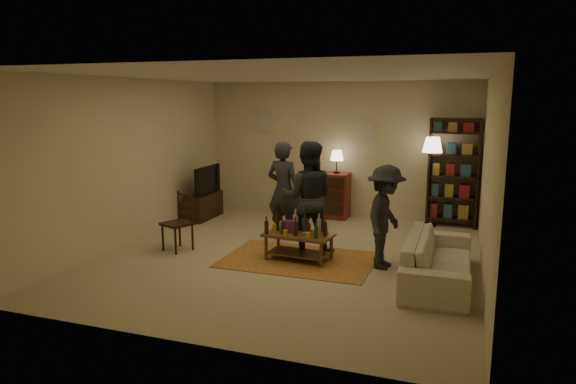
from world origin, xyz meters
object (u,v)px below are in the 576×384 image
at_px(person_right, 308,198).
at_px(tv_stand, 203,199).
at_px(dresser, 324,194).
at_px(person_left, 283,190).
at_px(sofa, 438,259).
at_px(bookshelf, 453,171).
at_px(person_by_sofa, 385,217).
at_px(dining_chair, 180,220).
at_px(floor_lamp, 432,151).
at_px(coffee_table, 298,236).

bearing_deg(person_right, tv_stand, -42.16).
bearing_deg(tv_stand, person_right, -30.21).
height_order(dresser, person_left, person_left).
bearing_deg(sofa, tv_stand, 64.66).
xyz_separation_m(bookshelf, person_by_sofa, (-0.80, -2.84, -0.30)).
height_order(dining_chair, floor_lamp, floor_lamp).
xyz_separation_m(dining_chair, dresser, (1.55, 2.96, -0.01)).
bearing_deg(person_left, bookshelf, -133.75).
distance_m(tv_stand, sofa, 5.14).
height_order(coffee_table, person_right, person_right).
relative_size(dresser, floor_lamp, 0.81).
height_order(dining_chair, person_left, person_left).
distance_m(bookshelf, person_left, 3.26).
relative_size(person_left, person_by_sofa, 1.14).
relative_size(dining_chair, person_by_sofa, 0.64).
distance_m(tv_stand, person_by_sofa, 4.33).
bearing_deg(dresser, floor_lamp, -1.76).
xyz_separation_m(tv_stand, sofa, (4.64, -2.20, -0.08)).
bearing_deg(person_right, sofa, 149.86).
distance_m(coffee_table, person_by_sofa, 1.31).
height_order(person_left, person_by_sofa, person_left).
distance_m(coffee_table, person_right, 0.63).
height_order(dining_chair, person_right, person_right).
distance_m(floor_lamp, person_by_sofa, 2.83).
bearing_deg(sofa, floor_lamp, 6.23).
bearing_deg(coffee_table, tv_stand, 143.69).
bearing_deg(person_right, coffee_table, 74.79).
bearing_deg(bookshelf, sofa, -90.82).
xyz_separation_m(floor_lamp, sofa, (0.33, -3.05, -1.11)).
bearing_deg(sofa, dresser, 37.54).
xyz_separation_m(dresser, sofa, (2.39, -3.11, -0.17)).
bearing_deg(coffee_table, sofa, -7.47).
bearing_deg(bookshelf, dining_chair, -142.76).
relative_size(dresser, bookshelf, 0.67).
xyz_separation_m(tv_stand, person_right, (2.66, -1.55, 0.48)).
distance_m(dining_chair, dresser, 3.34).
distance_m(dresser, person_right, 2.52).
height_order(tv_stand, person_left, person_left).
relative_size(tv_stand, bookshelf, 0.52).
bearing_deg(bookshelf, person_right, -128.82).
distance_m(dresser, sofa, 3.93).
distance_m(sofa, person_left, 2.99).
xyz_separation_m(dining_chair, floor_lamp, (3.60, 2.90, 0.93)).
xyz_separation_m(dining_chair, bookshelf, (3.98, 3.03, 0.54)).
relative_size(bookshelf, person_by_sofa, 1.37).
relative_size(coffee_table, person_left, 0.62).
bearing_deg(dresser, bookshelf, 1.57).
distance_m(person_left, person_right, 0.92).
bearing_deg(bookshelf, person_left, -145.16).
bearing_deg(sofa, coffee_table, 82.53).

